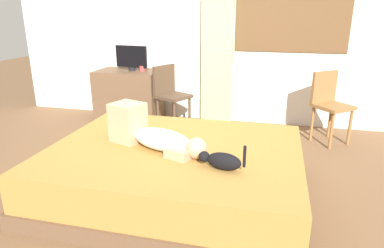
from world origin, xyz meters
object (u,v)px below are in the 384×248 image
object	(u,v)px
cat	(222,161)
chair_spare	(329,101)
bed	(175,171)
cup	(142,69)
person_lying	(153,134)
tv_monitor	(131,58)
chair_by_desk	(170,92)
desk	(129,96)

from	to	relation	value
cat	chair_spare	xyz separation A→B (m)	(0.98, 2.02, -0.00)
bed	cup	distance (m)	2.23
chair_spare	person_lying	bearing A→B (deg)	-133.03
tv_monitor	chair_by_desk	world-z (taller)	tv_monitor
cat	tv_monitor	world-z (taller)	tv_monitor
cup	chair_spare	xyz separation A→B (m)	(2.48, -0.20, -0.27)
cat	desk	world-z (taller)	desk
bed	desk	bearing A→B (deg)	123.64
person_lying	tv_monitor	xyz separation A→B (m)	(-1.02, 1.94, 0.36)
desk	chair_by_desk	bearing A→B (deg)	-16.08
person_lying	desk	world-z (taller)	person_lying
person_lying	chair_spare	xyz separation A→B (m)	(1.62, 1.73, -0.05)
desk	chair_spare	xyz separation A→B (m)	(2.70, -0.21, 0.14)
cat	cup	bearing A→B (deg)	123.95
desk	cup	world-z (taller)	cup
bed	person_lying	size ratio (longest dim) A/B	2.33
bed	cup	size ratio (longest dim) A/B	27.83
desk	chair_by_desk	xyz separation A→B (m)	(0.68, -0.20, 0.14)
chair_by_desk	chair_spare	size ratio (longest dim) A/B	1.00
cat	tv_monitor	xyz separation A→B (m)	(-1.65, 2.23, 0.41)
cat	chair_by_desk	distance (m)	2.29
chair_by_desk	desk	bearing A→B (deg)	163.92
tv_monitor	chair_spare	size ratio (longest dim) A/B	0.56
desk	cup	bearing A→B (deg)	-3.11
chair_spare	cat	bearing A→B (deg)	-115.88
bed	cup	bearing A→B (deg)	118.82
bed	desk	xyz separation A→B (m)	(-1.27, 1.90, 0.15)
desk	tv_monitor	bearing A→B (deg)	0.00
cat	chair_spare	bearing A→B (deg)	64.12
person_lying	cup	bearing A→B (deg)	114.01
chair_by_desk	tv_monitor	bearing A→B (deg)	162.29
desk	cup	distance (m)	0.47
chair_by_desk	chair_spare	world-z (taller)	same
cup	chair_by_desk	size ratio (longest dim) A/B	0.09
chair_spare	tv_monitor	bearing A→B (deg)	175.49
bed	chair_spare	world-z (taller)	chair_spare
cat	chair_by_desk	world-z (taller)	chair_by_desk
person_lying	cat	bearing A→B (deg)	-24.65
cat	cup	world-z (taller)	cup
bed	chair_spare	xyz separation A→B (m)	(1.44, 1.69, 0.29)
bed	person_lying	distance (m)	0.39
tv_monitor	desk	bearing A→B (deg)	180.00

